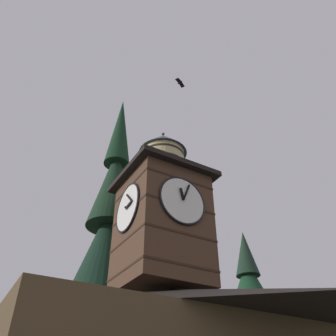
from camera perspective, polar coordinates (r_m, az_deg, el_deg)
The scene contains 4 objects.
clock_tower at distance 16.60m, azimuth -0.96°, elevation -7.33°, with size 4.16×4.16×8.62m.
pine_tree_behind at distance 18.98m, azimuth -10.09°, elevation -16.02°, with size 4.92×4.92×19.85m.
moon at distance 47.23m, azimuth -5.82°, elevation -18.95°, with size 1.82×1.82×1.82m.
flying_bird_high at distance 20.51m, azimuth 1.93°, elevation 13.67°, with size 0.75×0.53×0.17m.
Camera 1 is at (8.75, 11.27, 1.46)m, focal length 37.67 mm.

